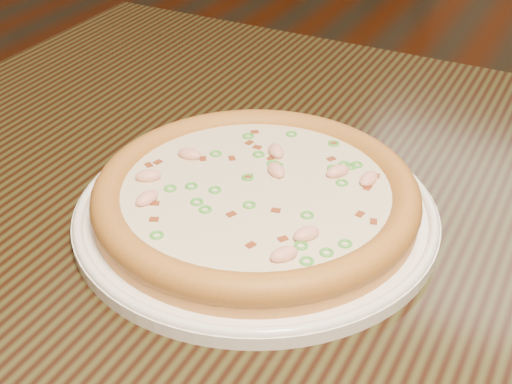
% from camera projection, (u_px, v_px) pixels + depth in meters
% --- Properties ---
extents(ground, '(9.00, 9.00, 0.00)m').
position_uv_depth(ground, '(373.00, 297.00, 1.69)').
color(ground, black).
extents(hero_table, '(1.20, 0.80, 0.75)m').
position_uv_depth(hero_table, '(386.00, 306.00, 0.71)').
color(hero_table, black).
rests_on(hero_table, ground).
extents(plate, '(0.33, 0.33, 0.02)m').
position_uv_depth(plate, '(256.00, 211.00, 0.66)').
color(plate, white).
rests_on(plate, hero_table).
extents(pizza, '(0.30, 0.30, 0.03)m').
position_uv_depth(pizza, '(256.00, 195.00, 0.65)').
color(pizza, '#C6854B').
rests_on(pizza, plate).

